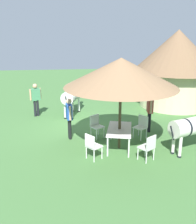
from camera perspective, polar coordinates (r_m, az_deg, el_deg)
ground_plane at (r=11.51m, az=-2.08°, el=-3.81°), size 36.00×36.00×0.00m
thatched_hut at (r=15.28m, az=16.45°, el=9.73°), size 4.69×4.69×4.15m
shade_umbrella at (r=9.05m, az=4.96°, el=8.44°), size 3.92×3.92×3.26m
patio_dining_table at (r=9.61m, az=4.64°, el=-4.03°), size 1.75×1.19×0.74m
patio_chair_east_end at (r=10.59m, az=-0.41°, el=-2.71°), size 0.59×0.60×0.90m
patio_chair_near_hut at (r=8.79m, az=-1.25°, el=-7.09°), size 0.60×0.60×0.90m
patio_chair_near_lawn at (r=8.85m, az=10.76°, el=-7.22°), size 0.59×0.60×0.90m
patio_chair_west_end at (r=10.64m, az=9.31°, el=-2.84°), size 0.61×0.60×0.90m
guest_beside_umbrella at (r=11.20m, az=11.07°, el=0.82°), size 0.61×0.27×1.71m
guest_behind_table at (r=10.34m, az=-6.20°, el=-0.59°), size 0.58×0.27×1.64m
standing_watcher at (r=13.35m, az=-13.25°, el=3.18°), size 0.39×0.53×1.64m
zebra_nearest_camera at (r=13.26m, az=-5.55°, el=3.61°), size 2.19×1.10×1.56m
zebra_by_umbrella at (r=9.76m, az=19.88°, el=-2.86°), size 1.16×2.26×1.49m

